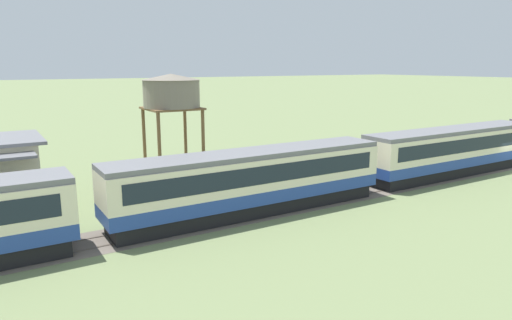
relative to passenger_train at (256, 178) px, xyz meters
name	(u,v)px	position (x,y,z in m)	size (l,w,h in m)	color
ground_plane	(506,170)	(25.16, -1.47, -2.19)	(600.00, 600.00, 0.00)	#707F51
passenger_train	(256,178)	(0.00, 0.00, 0.00)	(97.57, 3.16, 3.95)	#234293
railway_track	(268,209)	(0.93, 0.00, -2.18)	(143.71, 3.60, 0.04)	#665B51
water_tower	(171,93)	(-0.56, 12.47, 4.70)	(4.87, 4.87, 8.43)	brown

